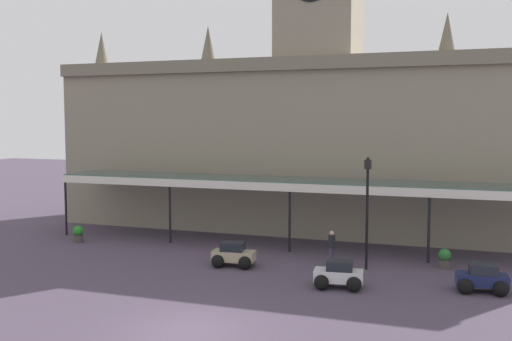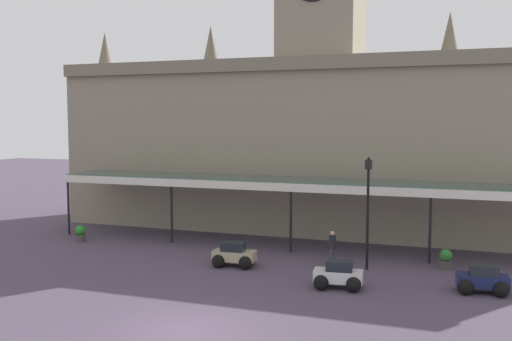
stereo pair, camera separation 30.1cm
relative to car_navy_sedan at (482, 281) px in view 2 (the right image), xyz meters
The scene contains 10 objects.
ground_plane 12.51m from the car_navy_sedan, 139.52° to the right, with size 140.00×140.00×0.00m, color #493D4E.
station_building 15.77m from the car_navy_sedan, 130.28° to the left, with size 34.11×6.56×19.00m.
entrance_canopy 11.53m from the car_navy_sedan, 148.96° to the left, with size 28.86×3.26×3.80m.
car_navy_sedan is the anchor object (origin of this frame).
car_white_sedan 5.87m from the car_navy_sedan, 166.94° to the right, with size 2.14×1.67×1.19m.
car_beige_sedan 11.26m from the car_navy_sedan, behind, with size 2.13×1.65×1.19m.
pedestrian_beside_cars 7.29m from the car_navy_sedan, 159.60° to the left, with size 0.34×0.38×1.67m.
victorian_lamppost 6.17m from the car_navy_sedan, 157.06° to the left, with size 0.30×0.30×5.38m.
planter_forecourt_centre 3.84m from the car_navy_sedan, 113.42° to the left, with size 0.60×0.60×0.96m.
planter_near_kerb 22.06m from the car_navy_sedan, behind, with size 0.60×0.60×0.96m.
Camera 2 is at (8.57, -16.92, 7.10)m, focal length 40.54 mm.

